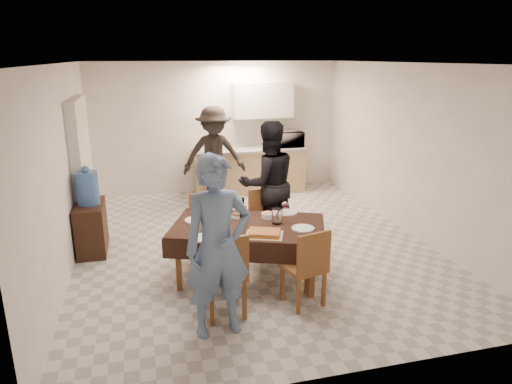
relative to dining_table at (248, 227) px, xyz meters
The scene contains 33 objects.
floor 1.26m from the dining_table, 72.75° to the left, with size 5.00×6.00×0.02m, color beige.
ceiling 2.19m from the dining_table, 72.75° to the left, with size 5.00×6.00×0.02m, color white.
wall_back 4.07m from the dining_table, 85.52° to the left, with size 5.00×0.02×2.60m, color white.
wall_front 2.10m from the dining_table, 81.00° to the right, with size 5.00×0.02×2.60m, color white.
wall_left 2.49m from the dining_table, 155.11° to the left, with size 0.02×6.00×2.60m, color white.
wall_right 3.06m from the dining_table, 19.81° to the left, with size 0.02×6.00×2.60m, color white.
stub_partition 3.08m from the dining_table, 133.56° to the left, with size 0.15×1.40×2.10m, color beige.
kitchen_base_cabinet 3.81m from the dining_table, 76.09° to the left, with size 2.20×0.60×0.86m, color tan.
kitchen_worktop 3.81m from the dining_table, 76.09° to the left, with size 2.24×0.64×0.05m, color #9A9995.
upper_cabinet 4.19m from the dining_table, 72.42° to the left, with size 1.20×0.34×0.70m, color silver.
dining_table is the anchor object (origin of this frame).
chair_near_left 0.96m from the dining_table, 118.14° to the right, with size 0.47×0.48×0.52m.
chair_near_right 0.96m from the dining_table, 61.72° to the right, with size 0.50×0.51×0.49m.
chair_far_left 0.82m from the dining_table, 123.99° to the left, with size 0.46×0.46×0.47m.
chair_far_right 0.82m from the dining_table, 55.96° to the left, with size 0.47×0.48×0.48m.
console 2.41m from the dining_table, 145.37° to the left, with size 0.38×0.77×0.71m, color black.
water_jug 2.40m from the dining_table, 145.37° to the left, with size 0.31×0.31×0.46m, color #4070B9.
wine_bottle 0.22m from the dining_table, 135.00° to the left, with size 0.09×0.09×0.35m, color black, non-canonical shape.
water_pitcher 0.38m from the dining_table, ahead, with size 0.12×0.12×0.19m, color white.
savoury_tart 0.40m from the dining_table, 75.26° to the right, with size 0.42×0.32×0.05m, color #C07838.
salad_bowl 0.36m from the dining_table, 30.96° to the left, with size 0.17×0.17×0.06m, color white.
mushroom_dish 0.29m from the dining_table, 100.12° to the left, with size 0.20×0.20×0.04m, color white.
wine_glass_a 0.62m from the dining_table, 155.56° to the right, with size 0.09×0.09×0.19m, color white, non-canonical shape.
wine_glass_b 0.62m from the dining_table, 24.44° to the left, with size 0.08×0.08×0.18m, color white, non-canonical shape.
wine_glass_c 0.39m from the dining_table, 123.69° to the left, with size 0.09×0.09×0.21m, color white, non-canonical shape.
plate_near_left 0.67m from the dining_table, 153.43° to the right, with size 0.27×0.27×0.02m, color white.
plate_near_right 0.67m from the dining_table, 26.57° to the right, with size 0.27×0.27×0.02m, color white.
plate_far_left 0.67m from the dining_table, 153.43° to the left, with size 0.28×0.28×0.02m, color white.
plate_far_right 0.67m from the dining_table, 26.57° to the left, with size 0.26×0.26×0.01m, color white.
microwave 4.10m from the dining_table, 64.84° to the left, with size 0.56×0.38×0.31m, color silver.
person_near 1.21m from the dining_table, 117.65° to the right, with size 0.67×0.44×1.84m, color #5D7BA2.
person_far 1.21m from the dining_table, 62.35° to the left, with size 0.89×0.69×1.83m, color black.
person_kitchen 3.25m from the dining_table, 87.94° to the left, with size 1.17×0.67×1.82m, color black.
Camera 1 is at (-1.51, -6.10, 2.69)m, focal length 32.00 mm.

